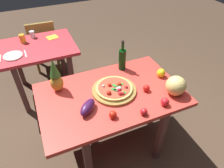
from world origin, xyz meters
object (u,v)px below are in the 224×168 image
wine_bottle (122,59)px  melon (176,86)px  tomato_at_corner (144,112)px  dining_chair (43,43)px  pineapple_left (56,77)px  dinner_plate (13,56)px  bell_pepper (161,73)px  knife_utensil (25,54)px  pizza_board (114,90)px  tomato_near_board (165,102)px  display_table (111,100)px  drinking_glass_water (32,34)px  fork_utensil (0,59)px  eggplant (88,107)px  tomato_beside_pepper (113,115)px  tomato_by_bottle (146,88)px  pizza (114,88)px  napkin_folded (52,37)px  background_table (39,54)px  drinking_glass_juice (22,39)px

wine_bottle → melon: (0.28, -0.55, -0.03)m
melon → tomato_at_corner: size_ratio=2.98×
dining_chair → pineapple_left: bearing=91.4°
dinner_plate → pineapple_left: bearing=-65.4°
bell_pepper → knife_utensil: bearing=140.8°
pizza_board → tomato_near_board: (0.33, -0.34, 0.02)m
display_table → bell_pepper: bearing=3.5°
tomato_at_corner → drinking_glass_water: size_ratio=0.67×
drinking_glass_water → fork_utensil: size_ratio=0.51×
eggplant → drinking_glass_water: bearing=99.6°
tomato_near_board → tomato_beside_pepper: tomato_near_board is taller
bell_pepper → tomato_at_corner: bell_pepper is taller
melon → pineapple_left: bearing=154.2°
wine_bottle → tomato_at_corner: size_ratio=5.40×
pizza_board → drinking_glass_water: size_ratio=4.57×
pizza_board → dining_chair: bearing=104.1°
eggplant → tomato_by_bottle: size_ratio=3.06×
pizza_board → tomato_by_bottle: (0.28, -0.11, 0.02)m
dining_chair → pizza_board: bearing=106.8°
eggplant → fork_utensil: bearing=120.2°
pizza → napkin_folded: bearing=103.9°
bell_pepper → fork_utensil: size_ratio=0.53×
eggplant → tomato_at_corner: (0.41, -0.22, -0.01)m
display_table → pineapple_left: bearing=151.3°
display_table → tomato_at_corner: bearing=-66.9°
display_table → background_table: (-0.52, 1.20, -0.03)m
dinner_plate → drinking_glass_juice: bearing=65.5°
tomato_at_corner → dinner_plate: (-0.96, 1.40, -0.02)m
pizza_board → drinking_glass_water: drinking_glass_water is taller
pizza_board → pineapple_left: 0.55m
wine_bottle → background_table: bearing=131.6°
display_table → drinking_glass_juice: size_ratio=12.00×
background_table → melon: bearing=-53.5°
dinner_plate → dining_chair: bearing=61.6°
pizza → tomato_by_bottle: (0.28, -0.11, -0.01)m
pineapple_left → drinking_glass_juice: bearing=101.4°
melon → pizza_board: bearing=153.9°
pizza_board → knife_utensil: 1.25m
dining_chair → bell_pepper: dining_chair is taller
pizza_board → napkin_folded: bearing=104.0°
display_table → fork_utensil: 1.42m
eggplant → tomato_near_board: eggplant is taller
pizza → bell_pepper: bearing=3.0°
pizza → bell_pepper: (0.53, 0.03, 0.00)m
pizza_board → dinner_plate: 1.34m
pineapple_left → eggplant: (0.18, -0.37, -0.11)m
tomato_near_board → knife_utensil: size_ratio=0.41×
display_table → dinner_plate: 1.33m
background_table → dining_chair: 0.62m
background_table → pizza_board: bearing=-64.9°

